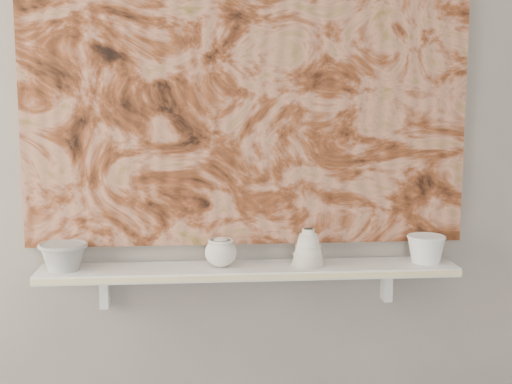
{
  "coord_description": "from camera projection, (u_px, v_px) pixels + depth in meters",
  "views": [
    {
      "loc": [
        -0.17,
        -0.82,
        1.53
      ],
      "look_at": [
        0.02,
        1.49,
        1.18
      ],
      "focal_mm": 50.0,
      "sensor_mm": 36.0,
      "label": 1
    }
  ],
  "objects": [
    {
      "name": "bracket_right",
      "position": [
        386.0,
        283.0,
        2.51
      ],
      "size": [
        0.03,
        0.06,
        0.12
      ],
      "primitive_type": "cube",
      "color": "silver",
      "rests_on": "wall_back"
    },
    {
      "name": "house_motif",
      "position": [
        378.0,
        173.0,
        2.45
      ],
      "size": [
        0.09,
        0.0,
        0.08
      ],
      "primitive_type": "cube",
      "color": "black",
      "rests_on": "painting"
    },
    {
      "name": "bowl_grey",
      "position": [
        63.0,
        256.0,
        2.33
      ],
      "size": [
        0.2,
        0.2,
        0.09
      ],
      "primitive_type": null,
      "rotation": [
        0.0,
        0.0,
        0.32
      ],
      "color": "gray",
      "rests_on": "shelf"
    },
    {
      "name": "bell_vessel",
      "position": [
        308.0,
        247.0,
        2.4
      ],
      "size": [
        0.14,
        0.14,
        0.12
      ],
      "primitive_type": null,
      "rotation": [
        0.0,
        0.0,
        -0.3
      ],
      "color": "beige",
      "rests_on": "shelf"
    },
    {
      "name": "shelf",
      "position": [
        249.0,
        270.0,
        2.39
      ],
      "size": [
        1.4,
        0.18,
        0.03
      ],
      "primitive_type": "cube",
      "color": "silver",
      "rests_on": "wall_back"
    },
    {
      "name": "wall_back",
      "position": [
        247.0,
        139.0,
        2.42
      ],
      "size": [
        3.6,
        0.0,
        3.6
      ],
      "primitive_type": "plane",
      "rotation": [
        1.57,
        0.0,
        0.0
      ],
      "color": "slate",
      "rests_on": "floor"
    },
    {
      "name": "painting",
      "position": [
        247.0,
        83.0,
        2.38
      ],
      "size": [
        1.5,
        0.02,
        1.1
      ],
      "primitive_type": "cube",
      "color": "brown",
      "rests_on": "wall_back"
    },
    {
      "name": "bowl_white",
      "position": [
        426.0,
        249.0,
        2.43
      ],
      "size": [
        0.16,
        0.16,
        0.1
      ],
      "primitive_type": null,
      "rotation": [
        0.0,
        0.0,
        0.24
      ],
      "color": "white",
      "rests_on": "shelf"
    },
    {
      "name": "shelf_stripe",
      "position": [
        251.0,
        278.0,
        2.3
      ],
      "size": [
        1.4,
        0.01,
        0.02
      ],
      "primitive_type": "cube",
      "color": "beige",
      "rests_on": "shelf"
    },
    {
      "name": "bracket_left",
      "position": [
        105.0,
        290.0,
        2.43
      ],
      "size": [
        0.03,
        0.06,
        0.12
      ],
      "primitive_type": "cube",
      "color": "silver",
      "rests_on": "wall_back"
    },
    {
      "name": "cup_cream",
      "position": [
        221.0,
        252.0,
        2.38
      ],
      "size": [
        0.13,
        0.13,
        0.1
      ],
      "primitive_type": null,
      "rotation": [
        0.0,
        0.0,
        -0.29
      ],
      "color": "silver",
      "rests_on": "shelf"
    }
  ]
}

